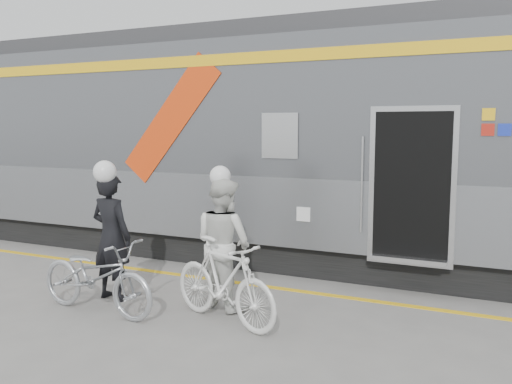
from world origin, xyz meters
The scene contains 9 objects.
ground centered at (0.00, 0.00, 0.00)m, with size 90.00×90.00×0.00m, color slate.
train centered at (0.07, 4.19, 2.05)m, with size 24.00×3.17×4.10m.
safety_strip centered at (0.00, 2.15, 0.00)m, with size 24.00×0.12×0.01m, color yellow.
man centered at (-1.44, 0.74, 0.88)m, with size 0.64×0.42×1.77m, color black.
bicycle_left centered at (-1.24, 0.19, 0.49)m, with size 0.65×1.85×0.97m, color #B3B6BB.
woman centered at (0.12, 1.11, 0.86)m, with size 0.84×0.65×1.73m, color silver.
bicycle_right centered at (0.42, 0.56, 0.52)m, with size 0.49×1.74×1.05m, color silver.
helmet_man centered at (-1.44, 0.74, 1.92)m, with size 0.31×0.31×0.31m, color white.
helmet_woman centered at (0.12, 1.11, 1.87)m, with size 0.28×0.28×0.28m, color white.
Camera 1 is at (3.46, -5.07, 2.40)m, focal length 38.00 mm.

